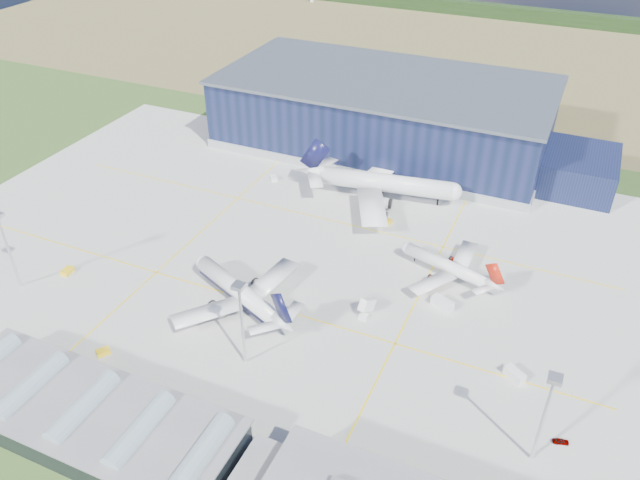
{
  "coord_description": "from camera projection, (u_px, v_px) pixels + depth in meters",
  "views": [
    {
      "loc": [
        68.53,
        -118.37,
        105.2
      ],
      "look_at": [
        9.94,
        12.84,
        7.89
      ],
      "focal_mm": 35.0,
      "sensor_mm": 36.0,
      "label": 1
    }
  ],
  "objects": [
    {
      "name": "treeline",
      "position": [
        490.0,
        11.0,
        396.18
      ],
      "size": [
        600.0,
        8.0,
        8.0
      ],
      "primitive_type": "cube",
      "color": "black",
      "rests_on": "ground"
    },
    {
      "name": "light_mast_center",
      "position": [
        241.0,
        311.0,
        136.9
      ],
      "size": [
        2.6,
        2.6,
        23.0
      ],
      "color": "silver",
      "rests_on": "ground"
    },
    {
      "name": "car_b",
      "position": [
        199.0,
        414.0,
        131.96
      ],
      "size": [
        3.9,
        2.37,
        1.22
      ],
      "primitive_type": "imported",
      "rotation": [
        0.0,
        0.0,
        1.26
      ],
      "color": "#99999E",
      "rests_on": "ground"
    },
    {
      "name": "light_mast_west",
      "position": [
        5.0,
        239.0,
        160.53
      ],
      "size": [
        2.6,
        2.6,
        23.0
      ],
      "color": "silver",
      "rests_on": "ground"
    },
    {
      "name": "airliner_navy",
      "position": [
        238.0,
        283.0,
        159.54
      ],
      "size": [
        52.99,
        52.54,
        13.2
      ],
      "primitive_type": null,
      "rotation": [
        0.0,
        0.0,
        2.73
      ],
      "color": "silver",
      "rests_on": "ground"
    },
    {
      "name": "apron",
      "position": [
        284.0,
        260.0,
        179.16
      ],
      "size": [
        220.0,
        160.0,
        0.08
      ],
      "color": "#AFAEA9",
      "rests_on": "ground"
    },
    {
      "name": "hangar",
      "position": [
        391.0,
        117.0,
        235.83
      ],
      "size": [
        145.0,
        62.0,
        26.1
      ],
      "color": "black",
      "rests_on": "ground"
    },
    {
      "name": "gse_van_b",
      "position": [
        515.0,
        375.0,
        140.66
      ],
      "size": [
        5.42,
        4.68,
        2.29
      ],
      "primitive_type": "cube",
      "rotation": [
        0.0,
        0.0,
        0.98
      ],
      "color": "white",
      "rests_on": "ground"
    },
    {
      "name": "gse_tug_c",
      "position": [
        387.0,
        222.0,
        194.5
      ],
      "size": [
        2.97,
        3.76,
        1.44
      ],
      "primitive_type": "cube",
      "rotation": [
        0.0,
        0.0,
        -0.32
      ],
      "color": "yellow",
      "rests_on": "ground"
    },
    {
      "name": "airliner_red",
      "position": [
        447.0,
        260.0,
        170.19
      ],
      "size": [
        40.03,
        39.57,
        10.5
      ],
      "primitive_type": null,
      "rotation": [
        0.0,
        0.0,
        2.84
      ],
      "color": "silver",
      "rests_on": "ground"
    },
    {
      "name": "light_mast_east",
      "position": [
        547.0,
        405.0,
        114.96
      ],
      "size": [
        2.6,
        2.6,
        23.0
      ],
      "color": "silver",
      "rests_on": "ground"
    },
    {
      "name": "gse_cart_b",
      "position": [
        274.0,
        178.0,
        218.37
      ],
      "size": [
        3.72,
        3.87,
        1.4
      ],
      "primitive_type": "cube",
      "rotation": [
        0.0,
        0.0,
        0.69
      ],
      "color": "white",
      "rests_on": "ground"
    },
    {
      "name": "airstair",
      "position": [
        367.0,
        308.0,
        159.21
      ],
      "size": [
        3.19,
        5.4,
        3.24
      ],
      "primitive_type": "cube",
      "rotation": [
        0.0,
        0.0,
        -0.25
      ],
      "color": "white",
      "rests_on": "ground"
    },
    {
      "name": "gse_tug_b",
      "position": [
        103.0,
        352.0,
        147.29
      ],
      "size": [
        3.46,
        3.69,
        1.33
      ],
      "primitive_type": "cube",
      "rotation": [
        0.0,
        0.0,
        -0.63
      ],
      "color": "yellow",
      "rests_on": "ground"
    },
    {
      "name": "gse_cart_a",
      "position": [
        385.0,
        219.0,
        196.07
      ],
      "size": [
        2.62,
        3.46,
        1.36
      ],
      "primitive_type": "cube",
      "rotation": [
        0.0,
        0.0,
        -0.18
      ],
      "color": "white",
      "rests_on": "ground"
    },
    {
      "name": "airliner_widebody",
      "position": [
        387.0,
        174.0,
        203.08
      ],
      "size": [
        63.05,
        62.04,
        18.08
      ],
      "primitive_type": null,
      "rotation": [
        0.0,
        0.0,
        0.15
      ],
      "color": "silver",
      "rests_on": "ground"
    },
    {
      "name": "gse_van_a",
      "position": [
        442.0,
        304.0,
        161.04
      ],
      "size": [
        6.44,
        4.67,
        2.58
      ],
      "primitive_type": "cube",
      "rotation": [
        0.0,
        0.0,
        1.17
      ],
      "color": "white",
      "rests_on": "ground"
    },
    {
      "name": "ground",
      "position": [
        268.0,
        279.0,
        171.61
      ],
      "size": [
        600.0,
        600.0,
        0.0
      ],
      "primitive_type": "plane",
      "color": "#2F511E",
      "rests_on": "ground"
    },
    {
      "name": "farmland",
      "position": [
        459.0,
        53.0,
        337.94
      ],
      "size": [
        600.0,
        220.0,
        0.01
      ],
      "primitive_type": "cube",
      "color": "olive",
      "rests_on": "ground"
    },
    {
      "name": "car_a",
      "position": [
        561.0,
        441.0,
        126.29
      ],
      "size": [
        3.47,
        2.16,
        1.1
      ],
      "primitive_type": "imported",
      "rotation": [
        0.0,
        0.0,
        1.86
      ],
      "color": "#99999E",
      "rests_on": "ground"
    },
    {
      "name": "glass_concourse",
      "position": [
        100.0,
        422.0,
        126.36
      ],
      "size": [
        78.0,
        23.0,
        8.6
      ],
      "color": "black",
      "rests_on": "ground"
    },
    {
      "name": "gse_tug_a",
      "position": [
        67.0,
        271.0,
        173.48
      ],
      "size": [
        2.54,
        3.74,
        1.47
      ],
      "primitive_type": "cube",
      "rotation": [
        0.0,
        0.0,
        0.12
      ],
      "color": "yellow",
      "rests_on": "ground"
    }
  ]
}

